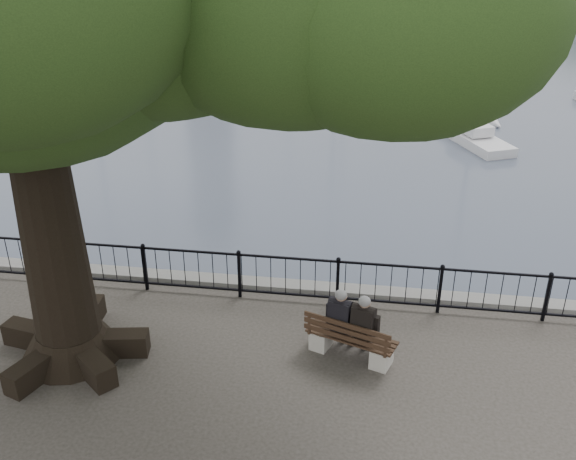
# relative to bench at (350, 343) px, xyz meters

# --- Properties ---
(harbor) EXTENTS (260.00, 260.00, 1.20)m
(harbor) POSITION_rel_bench_xyz_m (-1.36, 2.20, -0.80)
(harbor) COLOR slate
(harbor) RESTS_ON ground
(railing) EXTENTS (22.06, 0.06, 1.00)m
(railing) POSITION_rel_bench_xyz_m (-1.36, 1.70, 0.26)
(railing) COLOR black
(railing) RESTS_ON ground
(bench) EXTENTS (1.68, 1.00, 0.85)m
(bench) POSITION_rel_bench_xyz_m (0.00, 0.00, 0.00)
(bench) COLOR #A5A196
(bench) RESTS_ON ground
(person_left) EXTENTS (0.54, 0.74, 1.35)m
(person_left) POSITION_rel_bench_xyz_m (-0.16, 0.16, 0.32)
(person_left) COLOR black
(person_left) RESTS_ON ground
(person_right) EXTENTS (0.54, 0.74, 1.35)m
(person_right) POSITION_rel_bench_xyz_m (0.25, 0.01, 0.32)
(person_right) COLOR black
(person_right) RESTS_ON ground
(sailboat_a) EXTENTS (2.54, 5.31, 9.50)m
(sailboat_a) POSITION_rel_bench_xyz_m (-12.73, 18.14, -1.00)
(sailboat_a) COLOR silver
(sailboat_a) RESTS_ON ground
(sailboat_b) EXTENTS (2.29, 4.96, 10.06)m
(sailboat_b) POSITION_rel_bench_xyz_m (-2.10, 22.83, -0.98)
(sailboat_b) COLOR silver
(sailboat_b) RESTS_ON ground
(sailboat_c) EXTENTS (3.11, 4.75, 8.66)m
(sailboat_c) POSITION_rel_bench_xyz_m (3.87, 16.17, -1.01)
(sailboat_c) COLOR silver
(sailboat_c) RESTS_ON ground
(sailboat_e) EXTENTS (2.97, 5.91, 12.54)m
(sailboat_e) POSITION_rel_bench_xyz_m (-15.07, 30.85, -0.94)
(sailboat_e) COLOR silver
(sailboat_e) RESTS_ON ground
(sailboat_f) EXTENTS (1.73, 5.61, 10.56)m
(sailboat_f) POSITION_rel_bench_xyz_m (-2.20, 32.85, -0.99)
(sailboat_f) COLOR silver
(sailboat_f) RESTS_ON ground
(sailboat_g) EXTENTS (2.95, 4.78, 8.04)m
(sailboat_g) POSITION_rel_bench_xyz_m (6.86, 37.26, -1.02)
(sailboat_g) COLOR silver
(sailboat_g) RESTS_ON ground
(sailboat_h) EXTENTS (3.24, 5.15, 11.09)m
(sailboat_h) POSITION_rel_bench_xyz_m (-6.43, 36.56, -0.96)
(sailboat_h) COLOR silver
(sailboat_h) RESTS_ON ground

